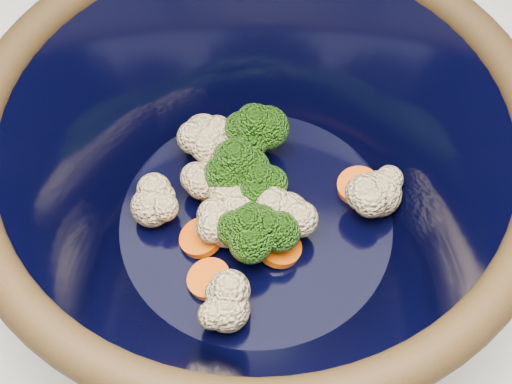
# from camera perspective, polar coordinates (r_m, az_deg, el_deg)

# --- Properties ---
(mixing_bowl) EXTENTS (0.42, 0.42, 0.16)m
(mixing_bowl) POSITION_cam_1_polar(r_m,az_deg,el_deg) (0.48, 0.00, 1.00)
(mixing_bowl) COLOR black
(mixing_bowl) RESTS_ON counter
(vegetable_pile) EXTENTS (0.19, 0.18, 0.06)m
(vegetable_pile) POSITION_cam_1_polar(r_m,az_deg,el_deg) (0.51, -0.54, 0.03)
(vegetable_pile) COLOR #608442
(vegetable_pile) RESTS_ON mixing_bowl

